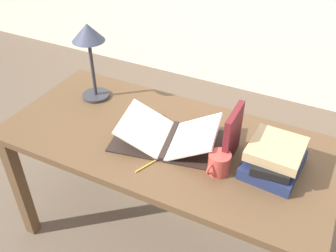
{
  "coord_description": "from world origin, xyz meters",
  "views": [
    {
      "loc": [
        0.63,
        -1.22,
        1.83
      ],
      "look_at": [
        0.02,
        -0.01,
        0.82
      ],
      "focal_mm": 40.0,
      "sensor_mm": 36.0,
      "label": 1
    }
  ],
  "objects_px": {
    "reading_lamp": "(89,42)",
    "pencil": "(149,164)",
    "book_standing_upright": "(232,135)",
    "book_stack_tall": "(274,158)",
    "open_book": "(169,136)",
    "coffee_mug": "(219,163)"
  },
  "relations": [
    {
      "from": "book_standing_upright",
      "to": "pencil",
      "type": "distance_m",
      "value": 0.38
    },
    {
      "from": "open_book",
      "to": "book_stack_tall",
      "type": "relative_size",
      "value": 1.97
    },
    {
      "from": "open_book",
      "to": "coffee_mug",
      "type": "height_order",
      "value": "open_book"
    },
    {
      "from": "open_book",
      "to": "book_stack_tall",
      "type": "height_order",
      "value": "book_stack_tall"
    },
    {
      "from": "pencil",
      "to": "book_standing_upright",
      "type": "bearing_deg",
      "value": 35.21
    },
    {
      "from": "pencil",
      "to": "open_book",
      "type": "bearing_deg",
      "value": 87.95
    },
    {
      "from": "reading_lamp",
      "to": "pencil",
      "type": "relative_size",
      "value": 2.97
    },
    {
      "from": "coffee_mug",
      "to": "reading_lamp",
      "type": "bearing_deg",
      "value": 162.27
    },
    {
      "from": "coffee_mug",
      "to": "book_stack_tall",
      "type": "bearing_deg",
      "value": 30.67
    },
    {
      "from": "book_stack_tall",
      "to": "reading_lamp",
      "type": "relative_size",
      "value": 0.69
    },
    {
      "from": "open_book",
      "to": "book_standing_upright",
      "type": "relative_size",
      "value": 2.32
    },
    {
      "from": "book_standing_upright",
      "to": "reading_lamp",
      "type": "distance_m",
      "value": 0.85
    },
    {
      "from": "coffee_mug",
      "to": "pencil",
      "type": "bearing_deg",
      "value": -161.69
    },
    {
      "from": "book_stack_tall",
      "to": "book_standing_upright",
      "type": "relative_size",
      "value": 1.18
    },
    {
      "from": "book_stack_tall",
      "to": "pencil",
      "type": "distance_m",
      "value": 0.53
    },
    {
      "from": "book_stack_tall",
      "to": "reading_lamp",
      "type": "bearing_deg",
      "value": 172.07
    },
    {
      "from": "coffee_mug",
      "to": "pencil",
      "type": "height_order",
      "value": "coffee_mug"
    },
    {
      "from": "reading_lamp",
      "to": "pencil",
      "type": "bearing_deg",
      "value": -33.65
    },
    {
      "from": "book_standing_upright",
      "to": "book_stack_tall",
      "type": "bearing_deg",
      "value": 1.04
    },
    {
      "from": "open_book",
      "to": "reading_lamp",
      "type": "distance_m",
      "value": 0.63
    },
    {
      "from": "pencil",
      "to": "reading_lamp",
      "type": "bearing_deg",
      "value": 146.35
    },
    {
      "from": "book_stack_tall",
      "to": "pencil",
      "type": "height_order",
      "value": "book_stack_tall"
    }
  ]
}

